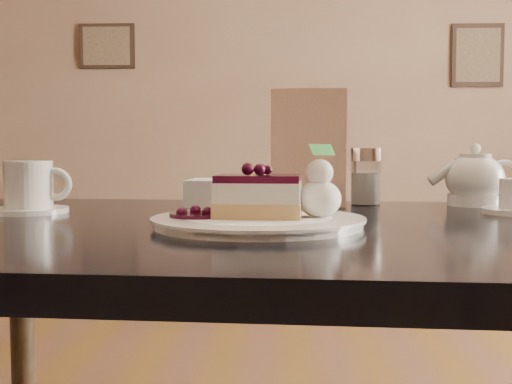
{
  "coord_description": "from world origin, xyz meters",
  "views": [
    {
      "loc": [
        0.08,
        -0.82,
        0.79
      ],
      "look_at": [
        0.05,
        -0.07,
        0.74
      ],
      "focal_mm": 45.0,
      "sensor_mm": 36.0,
      "label": 1
    }
  ],
  "objects_px": {
    "main_table": "(261,275)",
    "tea_set": "(483,184)",
    "dessert_plate": "(258,222)",
    "coffee_set": "(30,190)",
    "cheesecake_slice": "(258,197)"
  },
  "relations": [
    {
      "from": "cheesecake_slice",
      "to": "tea_set",
      "type": "xyz_separation_m",
      "value": [
        0.37,
        0.29,
        0.0
      ]
    },
    {
      "from": "dessert_plate",
      "to": "tea_set",
      "type": "distance_m",
      "value": 0.47
    },
    {
      "from": "cheesecake_slice",
      "to": "coffee_set",
      "type": "relative_size",
      "value": 0.89
    },
    {
      "from": "main_table",
      "to": "cheesecake_slice",
      "type": "relative_size",
      "value": 9.98
    },
    {
      "from": "dessert_plate",
      "to": "coffee_set",
      "type": "relative_size",
      "value": 2.08
    },
    {
      "from": "main_table",
      "to": "tea_set",
      "type": "bearing_deg",
      "value": 36.7
    },
    {
      "from": "main_table",
      "to": "coffee_set",
      "type": "distance_m",
      "value": 0.4
    },
    {
      "from": "cheesecake_slice",
      "to": "coffee_set",
      "type": "xyz_separation_m",
      "value": [
        -0.36,
        0.16,
        -0.0
      ]
    },
    {
      "from": "cheesecake_slice",
      "to": "coffee_set",
      "type": "bearing_deg",
      "value": 159.14
    },
    {
      "from": "dessert_plate",
      "to": "coffee_set",
      "type": "height_order",
      "value": "coffee_set"
    },
    {
      "from": "main_table",
      "to": "dessert_plate",
      "type": "xyz_separation_m",
      "value": [
        -0.0,
        -0.05,
        0.08
      ]
    },
    {
      "from": "main_table",
      "to": "dessert_plate",
      "type": "bearing_deg",
      "value": -90.0
    },
    {
      "from": "cheesecake_slice",
      "to": "main_table",
      "type": "bearing_deg",
      "value": 90.0
    },
    {
      "from": "cheesecake_slice",
      "to": "coffee_set",
      "type": "height_order",
      "value": "coffee_set"
    },
    {
      "from": "coffee_set",
      "to": "tea_set",
      "type": "bearing_deg",
      "value": 9.75
    }
  ]
}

